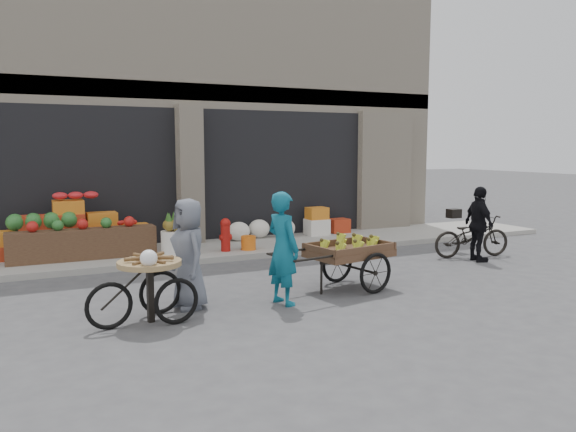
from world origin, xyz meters
name	(u,v)px	position (x,y,z in m)	size (l,w,h in m)	color
ground	(280,299)	(0.00, 0.00, 0.00)	(80.00, 80.00, 0.00)	#424244
sidewalk	(202,251)	(0.00, 4.10, 0.06)	(18.00, 2.20, 0.12)	gray
building	(159,109)	(0.00, 8.03, 3.37)	(14.00, 6.45, 7.00)	beige
fruit_display	(80,229)	(-2.48, 4.38, 0.67)	(3.10, 1.12, 1.24)	#AD3118
pineapple_bin	(174,243)	(-0.75, 3.60, 0.37)	(0.52, 0.52, 0.50)	silver
fire_hydrant	(226,233)	(0.35, 3.55, 0.50)	(0.22, 0.22, 0.71)	#A5140F
orange_bucket	(248,243)	(0.85, 3.50, 0.27)	(0.32, 0.32, 0.30)	orange
right_bay_goods	(297,225)	(2.61, 4.70, 0.41)	(3.35, 0.60, 0.70)	silver
seated_person	(185,228)	(-0.35, 4.20, 0.58)	(0.45, 0.35, 0.93)	black
banana_cart	(347,249)	(1.23, 0.05, 0.68)	(2.36, 1.27, 0.94)	brown
vendor_woman	(283,248)	(-0.07, -0.27, 0.84)	(0.61, 0.40, 1.68)	#0E5A72
tricycle_cart	(149,281)	(-2.05, -0.32, 0.57)	(1.46, 0.96, 0.95)	#9E7F51
vendor_grey	(189,254)	(-1.38, 0.13, 0.80)	(0.78, 0.51, 1.60)	slate
bicycle	(472,236)	(5.05, 1.27, 0.45)	(0.60, 1.72, 0.90)	black
cyclist	(479,224)	(4.85, 0.87, 0.77)	(0.90, 0.37, 1.54)	black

